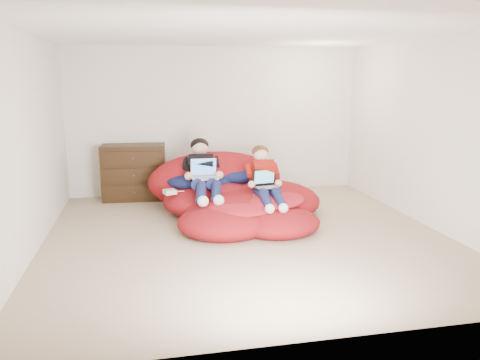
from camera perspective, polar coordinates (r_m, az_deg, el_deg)
The scene contains 9 objects.
room_shell at distance 5.93m, azimuth 0.82°, elevation -4.82°, with size 5.10×5.10×2.77m.
dresser at distance 7.92m, azimuth -12.78°, elevation 0.95°, with size 1.05×0.61×0.91m.
beanbag_pile at distance 6.81m, azimuth -0.59°, elevation -2.19°, with size 2.50×2.41×0.94m.
cream_pillow at distance 7.39m, azimuth -5.46°, elevation 1.71°, with size 0.46×0.29×0.29m, color beige.
older_boy at distance 6.79m, azimuth -4.53°, elevation 1.34°, with size 0.44×1.38×0.75m.
younger_boy at distance 6.44m, azimuth 3.02°, elevation 0.40°, with size 0.33×1.06×0.75m.
laptop_white at distance 6.65m, azimuth -4.38°, elevation 0.83°, with size 0.37×0.31×0.27m.
laptop_black at distance 6.40m, azimuth 3.14°, elevation -0.34°, with size 0.36×0.33×0.24m.
power_adapter at distance 6.59m, azimuth -8.56°, elevation -1.44°, with size 0.16×0.16×0.06m, color silver.
Camera 1 is at (-1.22, -5.54, 1.95)m, focal length 35.00 mm.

